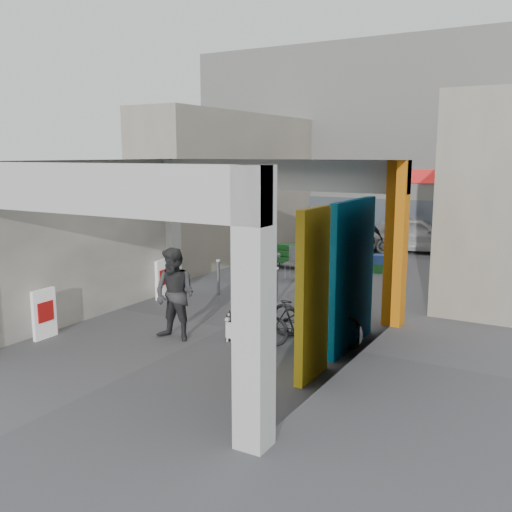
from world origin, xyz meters
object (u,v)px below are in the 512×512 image
Objects in this scene: produce_stand at (289,259)px; man_with_dog at (257,303)px; bicycle_rear at (298,326)px; white_van at (414,234)px; border_collie at (233,328)px; man_elderly at (331,285)px; man_back_turned at (175,294)px; cafe_set at (269,268)px; man_crates at (370,239)px; bicycle_front at (315,316)px.

man_with_dog reaches higher than produce_stand.
white_van is at bearing -3.90° from bicycle_rear.
produce_stand is 8.18m from man_with_dog.
border_collie is 2.60m from man_elderly.
bicycle_rear is at bearing -77.56° from man_elderly.
bicycle_rear is at bearing 14.86° from man_back_turned.
man_with_dog is 2.75m from man_elderly.
man_elderly is (3.19, -3.00, 0.45)m from cafe_set.
man_crates is at bearing 2.06° from bicycle_rear.
man_with_dog is 1.22× the size of man_elderly.
cafe_set is at bearing 77.55° from man_crates.
white_van is at bearing 88.94° from border_collie.
white_van is at bearing 82.90° from man_back_turned.
white_van is at bearing 37.41° from produce_stand.
man_with_dog is at bearing 1.00° from man_back_turned.
bicycle_rear is at bearing -56.39° from cafe_set.
cafe_set is 5.91m from man_back_turned.
produce_stand is 0.55× the size of bicycle_front.
man_crates is 9.21m from bicycle_rear.
man_elderly is at bearing 51.72° from man_back_turned.
border_collie is 1.18m from man_with_dog.
man_crates is 0.42× the size of white_van.
cafe_set is 5.67m from border_collie.
bicycle_front is 1.30× the size of bicycle_rear.
bicycle_front reaches higher than border_collie.
man_with_dog reaches higher than man_crates.
man_elderly is 0.96× the size of man_crates.
man_back_turned is at bearing -120.91° from man_elderly.
produce_stand is at bearing 58.63° from man_crates.
border_collie is 0.40× the size of bicycle_rear.
cafe_set is 0.41× the size of white_van.
man_back_turned reaches higher than bicycle_front.
bicycle_rear is (1.68, -9.04, -0.36)m from man_crates.
man_back_turned is 3.51m from man_elderly.
man_elderly reaches higher than bicycle_front.
produce_stand is at bearing 135.62° from white_van.
bicycle_front is at bearing 168.89° from white_van.
border_collie is 0.16× the size of white_van.
man_crates is at bearing 85.23° from man_back_turned.
cafe_set is 1.42× the size of produce_stand.
man_with_dog is 12.60m from white_van.
man_crates is 8.72m from bicycle_front.
produce_stand is 0.29× the size of white_van.
man_elderly is 9.89m from white_van.
produce_stand is at bearing 108.65° from border_collie.
man_crates reaches higher than bicycle_front.
man_crates reaches higher than produce_stand.
white_van reaches higher than border_collie.
bicycle_front is (3.75, -6.42, 0.24)m from produce_stand.
man_back_turned reaches higher than man_crates.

